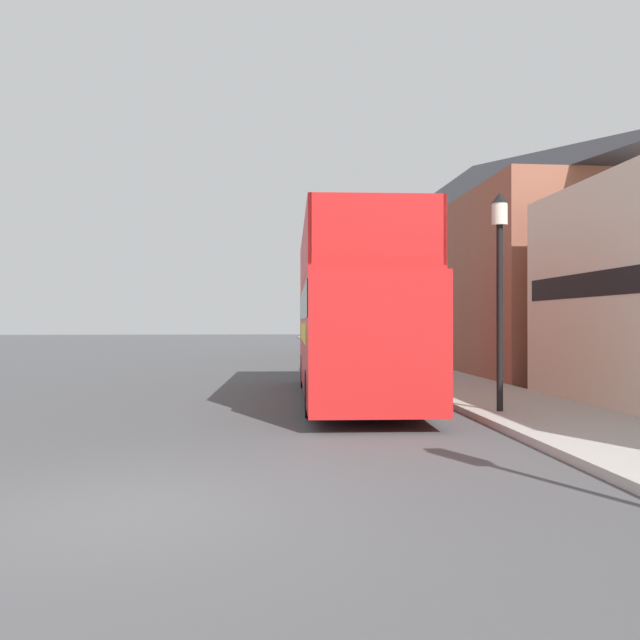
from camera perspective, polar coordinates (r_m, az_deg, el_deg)
The scene contains 7 objects.
ground_plane at distance 27.55m, azimuth -8.28°, elevation -4.29°, with size 144.00×144.00×0.00m, color #4C4C4F.
sidewalk at distance 25.17m, azimuth 7.97°, elevation -4.52°, with size 2.96×108.00×0.14m.
brick_terrace_rear at distance 31.46m, azimuth 13.79°, elevation 4.99°, with size 6.00×24.21×9.62m.
tour_bus at distance 15.92m, azimuth 2.99°, elevation -0.49°, with size 2.97×9.99×4.30m.
parked_car_ahead_of_bus at distance 23.71m, azimuth 2.25°, elevation -3.26°, with size 2.08×4.39×1.48m.
lamp_post_nearest at distance 13.39m, azimuth 16.10°, elevation 5.33°, with size 0.35×0.35×4.49m.
lamp_post_second at distance 22.35m, azimuth 7.47°, elevation 3.37°, with size 0.35×0.35×4.66m.
Camera 1 is at (1.49, -6.44, 1.97)m, focal length 35.00 mm.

